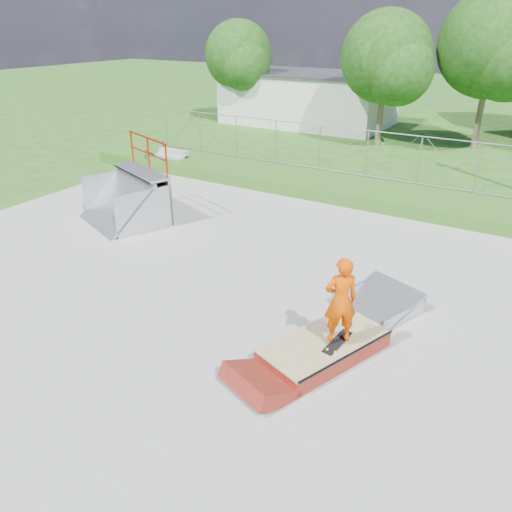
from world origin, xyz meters
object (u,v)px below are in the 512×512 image
at_px(grind_box, 324,348).
at_px(flat_bank_ramp, 378,302).
at_px(quarter_pipe, 120,183).
at_px(skater, 340,304).

bearing_deg(grind_box, flat_bank_ramp, 101.74).
relative_size(grind_box, flat_bank_ramp, 1.81).
bearing_deg(quarter_pipe, grind_box, 0.30).
height_order(grind_box, flat_bank_ramp, flat_bank_ramp).
height_order(quarter_pipe, skater, quarter_pipe).
bearing_deg(grind_box, skater, 19.33).
bearing_deg(grind_box, quarter_pipe, 179.53).
xyz_separation_m(grind_box, quarter_pipe, (-8.66, 3.32, 1.14)).
distance_m(grind_box, flat_bank_ramp, 2.28).
xyz_separation_m(quarter_pipe, flat_bank_ramp, (9.01, -1.07, -1.10)).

